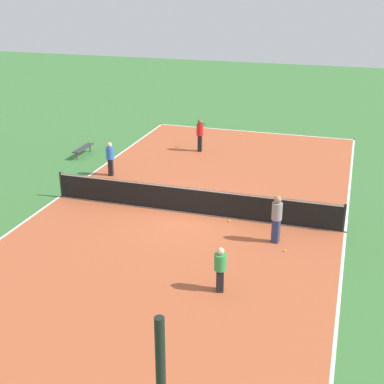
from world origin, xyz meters
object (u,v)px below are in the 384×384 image
at_px(tennis_net, 192,200).
at_px(tennis_ball_far_baseline, 241,135).
at_px(player_far_green, 220,267).
at_px(player_baseline_gray, 277,216).
at_px(player_near_blue, 110,157).
at_px(bench, 83,149).
at_px(tennis_ball_left_sideline, 229,221).
at_px(player_coach_red, 200,133).
at_px(tennis_ball_right_alley, 285,251).

relative_size(tennis_net, tennis_ball_far_baseline, 169.61).
height_order(player_far_green, player_baseline_gray, player_baseline_gray).
distance_m(player_far_green, player_near_blue, 10.89).
xyz_separation_m(bench, tennis_ball_left_sideline, (-9.08, 5.65, -0.33)).
height_order(player_near_blue, tennis_ball_left_sideline, player_near_blue).
distance_m(player_far_green, player_baseline_gray, 3.75).
height_order(tennis_net, tennis_ball_far_baseline, tennis_net).
height_order(tennis_net, player_coach_red, player_coach_red).
height_order(tennis_ball_left_sideline, tennis_ball_far_baseline, same).
bearing_deg(tennis_ball_far_baseline, player_coach_red, 68.43).
distance_m(bench, player_far_green, 14.37).
relative_size(player_coach_red, tennis_ball_left_sideline, 25.37).
bearing_deg(tennis_net, player_far_green, 115.43).
xyz_separation_m(bench, player_near_blue, (-2.63, 2.30, 0.53)).
bearing_deg(player_baseline_gray, player_coach_red, 134.43).
relative_size(tennis_net, player_far_green, 8.14).
bearing_deg(player_baseline_gray, tennis_ball_left_sideline, 162.89).
relative_size(player_baseline_gray, player_near_blue, 1.09).
bearing_deg(player_far_green, tennis_ball_far_baseline, 171.33).
bearing_deg(player_baseline_gray, tennis_net, 170.54).
bearing_deg(bench, tennis_net, 54.82).
distance_m(player_baseline_gray, tennis_ball_far_baseline, 13.55).
xyz_separation_m(player_far_green, tennis_ball_left_sideline, (0.84, -4.74, -0.76)).
bearing_deg(player_coach_red, tennis_ball_far_baseline, -25.47).
bearing_deg(tennis_ball_left_sideline, player_baseline_gray, 148.90).
bearing_deg(bench, player_baseline_gray, 58.26).
relative_size(tennis_net, bench, 6.63).
height_order(bench, player_baseline_gray, player_baseline_gray).
bearing_deg(tennis_ball_left_sideline, player_near_blue, -27.41).
bearing_deg(tennis_net, bench, -35.18).
bearing_deg(bench, player_coach_red, 114.21).
relative_size(player_far_green, tennis_ball_left_sideline, 20.85).
xyz_separation_m(tennis_ball_right_alley, tennis_ball_far_baseline, (4.46, -13.50, 0.00)).
relative_size(player_near_blue, tennis_ball_right_alley, 23.40).
distance_m(bench, tennis_ball_far_baseline, 9.26).
xyz_separation_m(bench, tennis_ball_right_alley, (-11.42, 7.41, -0.33)).
distance_m(tennis_net, tennis_ball_left_sideline, 1.71).
bearing_deg(tennis_ball_far_baseline, tennis_ball_left_sideline, 100.25).
distance_m(bench, tennis_ball_right_alley, 13.62).
relative_size(bench, player_baseline_gray, 1.00).
bearing_deg(player_coach_red, tennis_ball_right_alley, -153.17).
height_order(player_coach_red, tennis_ball_far_baseline, player_coach_red).
relative_size(player_far_green, player_baseline_gray, 0.82).
xyz_separation_m(tennis_net, tennis_ball_left_sideline, (-1.59, 0.36, -0.52)).
distance_m(tennis_net, player_far_green, 5.66).
relative_size(bench, tennis_ball_left_sideline, 25.58).
distance_m(player_baseline_gray, tennis_ball_left_sideline, 2.43).
relative_size(player_far_green, tennis_ball_right_alley, 20.85).
distance_m(tennis_ball_left_sideline, tennis_ball_far_baseline, 11.93).
bearing_deg(tennis_net, player_baseline_gray, 156.55).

